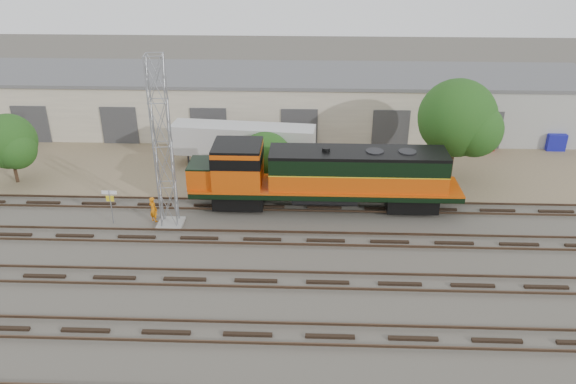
{
  "coord_description": "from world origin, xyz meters",
  "views": [
    {
      "loc": [
        2.77,
        -28.87,
        18.27
      ],
      "look_at": [
        1.53,
        4.0,
        2.2
      ],
      "focal_mm": 35.0,
      "sensor_mm": 36.0,
      "label": 1
    }
  ],
  "objects_px": {
    "signal_tower": "(163,148)",
    "worker": "(153,209)",
    "semi_trailer": "(247,141)",
    "locomotive": "(320,175)"
  },
  "relations": [
    {
      "from": "locomotive",
      "to": "signal_tower",
      "type": "relative_size",
      "value": 1.64
    },
    {
      "from": "locomotive",
      "to": "worker",
      "type": "relative_size",
      "value": 10.31
    },
    {
      "from": "locomotive",
      "to": "semi_trailer",
      "type": "xyz_separation_m",
      "value": [
        -5.79,
        7.14,
        -0.31
      ]
    },
    {
      "from": "signal_tower",
      "to": "worker",
      "type": "bearing_deg",
      "value": 159.55
    },
    {
      "from": "signal_tower",
      "to": "worker",
      "type": "relative_size",
      "value": 6.27
    },
    {
      "from": "semi_trailer",
      "to": "signal_tower",
      "type": "bearing_deg",
      "value": -106.86
    },
    {
      "from": "worker",
      "to": "signal_tower",
      "type": "bearing_deg",
      "value": -168.58
    },
    {
      "from": "signal_tower",
      "to": "semi_trailer",
      "type": "bearing_deg",
      "value": 67.53
    },
    {
      "from": "worker",
      "to": "semi_trailer",
      "type": "bearing_deg",
      "value": -87.45
    },
    {
      "from": "semi_trailer",
      "to": "locomotive",
      "type": "bearing_deg",
      "value": -45.31
    }
  ]
}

